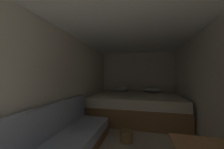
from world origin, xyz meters
The scene contains 8 objects.
ground_plane centered at (0.00, 1.92, 0.00)m, with size 6.85×6.85×0.00m, color #B2A893.
wall_back centered at (0.00, 4.37, 1.06)m, with size 2.66×0.05×2.11m, color beige.
wall_left centered at (-1.30, 1.92, 1.06)m, with size 0.05×4.85×2.11m, color beige.
wall_right centered at (1.30, 1.92, 1.06)m, with size 0.05×4.85×2.11m, color beige.
ceiling_slab centered at (0.00, 1.92, 2.14)m, with size 2.66×4.85×0.05m, color white.
bed centered at (0.00, 3.41, 0.35)m, with size 2.44×1.79×0.87m.
sofa_left centered at (-0.96, 1.12, 0.24)m, with size 0.72×2.47×0.80m.
wicker_basket centered at (-0.12, 2.01, 0.10)m, with size 0.24×0.24×0.20m.
Camera 1 is at (0.18, -0.39, 1.24)m, focal length 20.19 mm.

